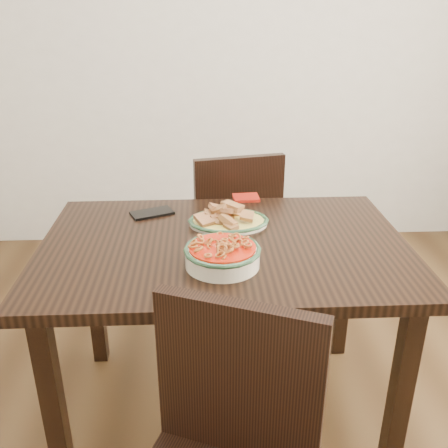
{
  "coord_description": "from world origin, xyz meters",
  "views": [
    {
      "loc": [
        -0.21,
        -1.48,
        1.51
      ],
      "look_at": [
        -0.13,
        0.11,
        0.81
      ],
      "focal_mm": 40.0,
      "sensor_mm": 36.0,
      "label": 1
    }
  ],
  "objects_px": {
    "chair_far": "(233,227)",
    "smartphone": "(152,213)",
    "noodle_bowl": "(222,253)",
    "fish_plate": "(229,213)",
    "dining_table": "(224,265)"
  },
  "relations": [
    {
      "from": "fish_plate",
      "to": "noodle_bowl",
      "type": "relative_size",
      "value": 1.2
    },
    {
      "from": "chair_far",
      "to": "fish_plate",
      "type": "xyz_separation_m",
      "value": [
        -0.05,
        -0.53,
        0.3
      ]
    },
    {
      "from": "noodle_bowl",
      "to": "smartphone",
      "type": "height_order",
      "value": "noodle_bowl"
    },
    {
      "from": "chair_far",
      "to": "smartphone",
      "type": "bearing_deg",
      "value": 38.3
    },
    {
      "from": "dining_table",
      "to": "noodle_bowl",
      "type": "xyz_separation_m",
      "value": [
        -0.01,
        -0.17,
        0.13
      ]
    },
    {
      "from": "noodle_bowl",
      "to": "chair_far",
      "type": "bearing_deg",
      "value": 83.83
    },
    {
      "from": "chair_far",
      "to": "fish_plate",
      "type": "relative_size",
      "value": 3.03
    },
    {
      "from": "dining_table",
      "to": "noodle_bowl",
      "type": "relative_size",
      "value": 5.21
    },
    {
      "from": "noodle_bowl",
      "to": "smartphone",
      "type": "distance_m",
      "value": 0.51
    },
    {
      "from": "fish_plate",
      "to": "noodle_bowl",
      "type": "height_order",
      "value": "fish_plate"
    },
    {
      "from": "dining_table",
      "to": "smartphone",
      "type": "xyz_separation_m",
      "value": [
        -0.27,
        0.27,
        0.1
      ]
    },
    {
      "from": "smartphone",
      "to": "chair_far",
      "type": "bearing_deg",
      "value": 26.5
    },
    {
      "from": "chair_far",
      "to": "noodle_bowl",
      "type": "xyz_separation_m",
      "value": [
        -0.09,
        -0.86,
        0.29
      ]
    },
    {
      "from": "noodle_bowl",
      "to": "smartphone",
      "type": "bearing_deg",
      "value": 120.45
    },
    {
      "from": "chair_far",
      "to": "noodle_bowl",
      "type": "relative_size",
      "value": 3.62
    }
  ]
}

